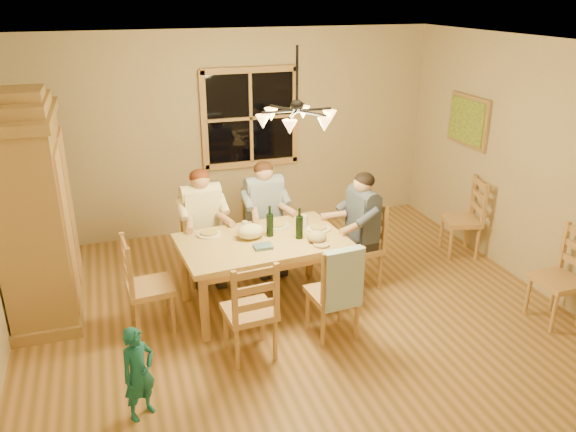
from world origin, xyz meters
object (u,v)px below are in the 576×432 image
object	(u,v)px
chandelier	(297,116)
chair_near_left	(250,326)
chair_end_right	(359,260)
child	(139,373)
chair_far_right	(265,245)
chair_spare_back	(460,231)
armoire	(36,215)
adult_plaid_man	(264,203)
dining_table	(262,249)
chair_far_left	(205,255)
adult_woman	(202,212)
chair_near_right	(332,307)
adult_slate_man	(361,216)
wine_bottle_b	(299,223)
chair_end_left	(152,301)
chair_spare_front	(556,294)
wine_bottle_a	(270,221)

from	to	relation	value
chandelier	chair_near_left	world-z (taller)	chandelier
chair_end_right	child	world-z (taller)	chair_end_right
chair_far_right	chair_spare_back	bearing A→B (deg)	166.55
armoire	adult_plaid_man	world-z (taller)	armoire
dining_table	child	size ratio (longest dim) A/B	2.21
armoire	chair_far_left	bearing A→B (deg)	4.06
dining_table	adult_plaid_man	world-z (taller)	adult_plaid_man
chair_far_left	adult_woman	distance (m)	0.54
chair_near_right	chair_end_right	size ratio (longest dim) A/B	1.00
adult_slate_man	wine_bottle_b	xyz separation A→B (m)	(-0.78, -0.18, 0.08)
chandelier	chair_spare_back	bearing A→B (deg)	16.74
armoire	chair_far_right	size ratio (longest dim) A/B	2.32
adult_plaid_man	chair_spare_back	distance (m)	2.54
chair_far_right	chair_end_left	distance (m)	1.69
chandelier	adult_woman	world-z (taller)	chandelier
adult_slate_man	chair_spare_back	xyz separation A→B (m)	(1.56, 0.34, -0.54)
chair_spare_front	chair_far_left	bearing A→B (deg)	57.12
chair_end_left	chair_spare_front	size ratio (longest dim) A/B	1.00
chandelier	dining_table	bearing A→B (deg)	131.14
chandelier	adult_slate_man	bearing A→B (deg)	23.97
wine_bottle_a	chair_near_right	bearing A→B (deg)	-65.49
chair_end_right	chair_spare_front	world-z (taller)	same
chair_far_right	wine_bottle_a	bearing A→B (deg)	73.73
armoire	adult_woman	world-z (taller)	armoire
chair_near_left	chair_spare_back	xyz separation A→B (m)	(3.07, 1.25, 0.00)
chair_end_right	adult_slate_man	world-z (taller)	adult_slate_man
chair_far_left	chair_far_right	xyz separation A→B (m)	(0.74, 0.06, 0.00)
chair_near_right	wine_bottle_a	world-z (taller)	wine_bottle_a
dining_table	chair_spare_back	xyz separation A→B (m)	(2.72, 0.43, -0.35)
chair_end_left	chair_end_right	size ratio (longest dim) A/B	1.00
dining_table	chair_spare_back	distance (m)	2.77
wine_bottle_b	chair_spare_back	world-z (taller)	wine_bottle_b
adult_plaid_man	chair_far_left	bearing A→B (deg)	0.00
chandelier	chair_far_left	world-z (taller)	chandelier
chair_far_right	chair_end_left	xyz separation A→B (m)	(-1.42, -0.91, 0.00)
wine_bottle_b	chair_spare_front	distance (m)	2.68
dining_table	adult_woman	size ratio (longest dim) A/B	2.01
chair_spare_back	chair_near_right	bearing A→B (deg)	132.26
adult_plaid_man	chair_spare_back	xyz separation A→B (m)	(2.45, -0.38, -0.54)
chandelier	chair_near_right	xyz separation A→B (m)	(0.21, -0.45, -1.77)
chandelier	wine_bottle_b	xyz separation A→B (m)	(0.11, 0.22, -1.15)
armoire	wine_bottle_a	world-z (taller)	armoire
dining_table	adult_slate_man	distance (m)	1.18
armoire	chair_near_left	distance (m)	2.44
chair_end_left	adult_slate_man	world-z (taller)	adult_slate_man
adult_plaid_man	chair_spare_front	world-z (taller)	adult_plaid_man
dining_table	wine_bottle_a	world-z (taller)	wine_bottle_a
adult_slate_man	wine_bottle_b	distance (m)	0.81
chair_end_left	adult_woman	bearing A→B (deg)	136.74
chair_near_left	chair_near_right	distance (m)	0.84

